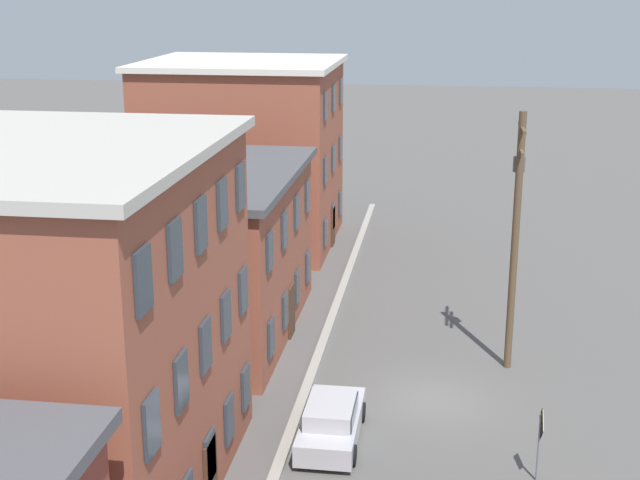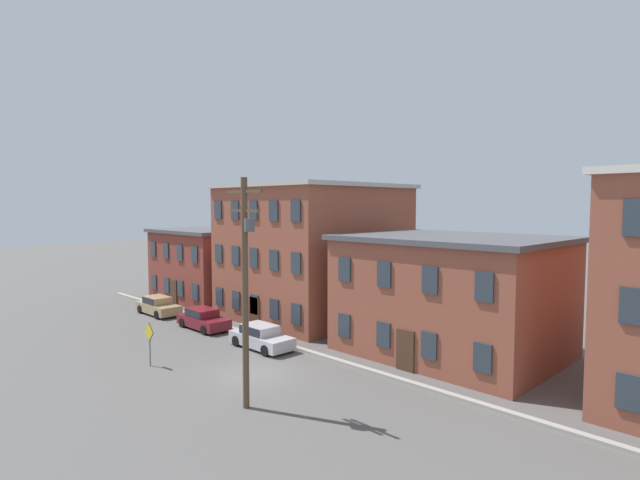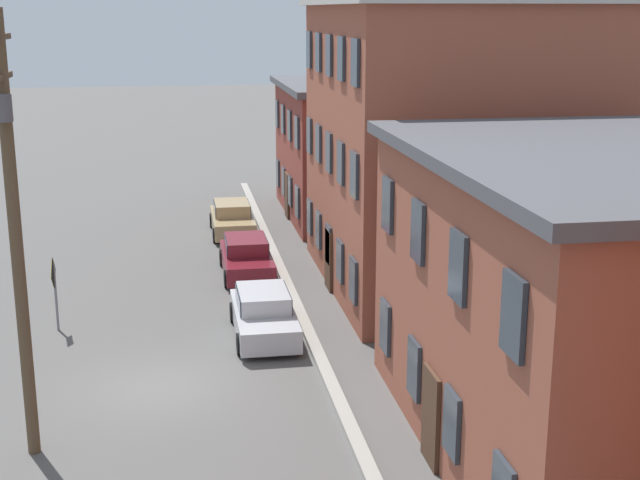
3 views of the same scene
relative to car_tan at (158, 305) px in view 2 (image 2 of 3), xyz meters
name	(u,v)px [view 2 (image 2 of 3)]	position (x,y,z in m)	size (l,w,h in m)	color
ground_plane	(255,374)	(16.76, -3.07, -0.75)	(200.00, 200.00, 0.00)	#565451
kerb_strip	(317,354)	(16.76, 1.43, -0.67)	(56.00, 0.36, 0.16)	#9E998E
apartment_corner	(229,262)	(-2.84, 8.68, 2.52)	(10.31, 12.01, 6.52)	brown
apartment_midblock	(314,250)	(8.89, 8.74, 4.43)	(11.67, 12.14, 10.34)	brown
apartment_far	(452,295)	(21.98, 7.45, 2.75)	(12.12, 9.56, 6.97)	brown
car_tan	(158,305)	(0.00, 0.00, 0.00)	(4.40, 1.92, 1.43)	tan
car_maroon	(203,318)	(6.60, 0.09, 0.00)	(4.40, 1.92, 1.43)	maroon
car_silver	(261,336)	(13.27, 0.05, 0.00)	(4.40, 1.92, 1.43)	#B7B7BC
caution_sign	(149,337)	(11.77, -6.37, 0.85)	(1.02, 0.08, 2.40)	slate
utility_pole	(246,280)	(20.03, -5.95, 4.81)	(2.40, 0.44, 9.92)	brown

